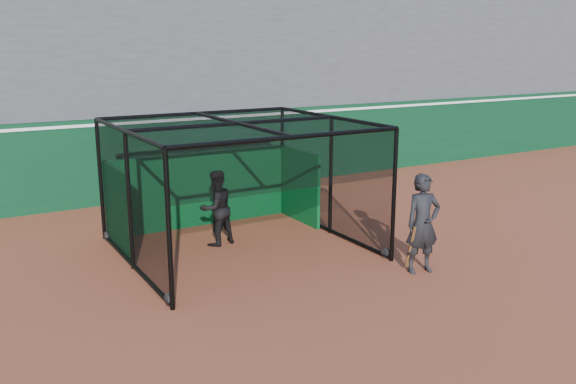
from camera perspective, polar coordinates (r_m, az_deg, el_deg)
ground at (r=11.92m, az=3.27°, el=-8.74°), size 120.00×120.00×0.00m
outfield_wall at (r=18.98m, az=-11.04°, el=3.48°), size 50.00×0.50×2.50m
grandstand at (r=22.30m, az=-14.75°, el=12.99°), size 50.00×7.85×8.95m
batting_cage at (r=13.62m, az=-4.64°, el=0.40°), size 5.03×4.81×2.87m
batter at (r=14.10m, az=-6.73°, el=-1.50°), size 0.98×0.83×1.76m
on_deck_player at (r=12.58m, az=12.49°, el=-2.92°), size 0.83×0.62×2.04m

